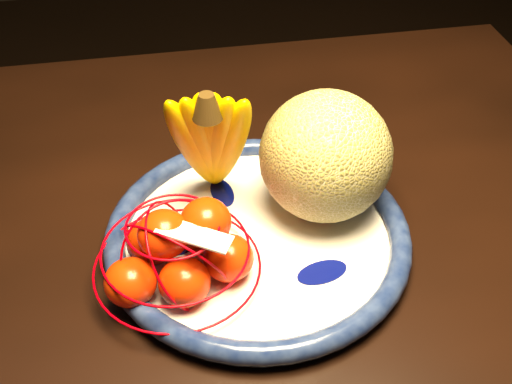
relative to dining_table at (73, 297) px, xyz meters
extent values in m
cube|color=black|center=(0.00, 0.00, 0.06)|extent=(1.44, 0.87, 0.04)
cylinder|color=black|center=(0.65, 0.36, -0.30)|extent=(0.06, 0.06, 0.68)
cylinder|color=white|center=(0.22, -0.03, 0.08)|extent=(0.31, 0.31, 0.01)
torus|color=#050F3A|center=(0.22, -0.03, 0.09)|extent=(0.34, 0.34, 0.02)
cylinder|color=white|center=(0.22, -0.03, 0.08)|extent=(0.15, 0.15, 0.00)
ellipsoid|color=#050B56|center=(0.27, -0.09, 0.09)|extent=(0.12, 0.08, 0.00)
ellipsoid|color=#050B56|center=(0.19, 0.05, 0.09)|extent=(0.06, 0.11, 0.00)
ellipsoid|color=#050B56|center=(0.12, -0.03, 0.09)|extent=(0.10, 0.07, 0.00)
sphere|color=olive|center=(0.30, 0.01, 0.16)|extent=(0.15, 0.15, 0.15)
ellipsoid|color=#EDAF00|center=(0.16, 0.04, 0.18)|extent=(0.10, 0.11, 0.18)
ellipsoid|color=#EDAF00|center=(0.17, 0.04, 0.18)|extent=(0.08, 0.11, 0.18)
ellipsoid|color=#EDAF00|center=(0.18, 0.04, 0.18)|extent=(0.06, 0.10, 0.18)
ellipsoid|color=#EDAF00|center=(0.18, 0.04, 0.18)|extent=(0.04, 0.10, 0.18)
ellipsoid|color=#EDAF00|center=(0.19, 0.04, 0.18)|extent=(0.05, 0.11, 0.18)
ellipsoid|color=#EDAF00|center=(0.20, 0.04, 0.18)|extent=(0.07, 0.11, 0.18)
cone|color=black|center=(0.18, 0.04, 0.26)|extent=(0.03, 0.03, 0.03)
ellipsoid|color=#F02900|center=(0.08, -0.09, 0.11)|extent=(0.05, 0.05, 0.05)
ellipsoid|color=#F02900|center=(0.13, -0.10, 0.11)|extent=(0.05, 0.05, 0.05)
ellipsoid|color=#F02900|center=(0.18, -0.08, 0.11)|extent=(0.05, 0.05, 0.05)
ellipsoid|color=#F02900|center=(0.10, -0.04, 0.11)|extent=(0.05, 0.05, 0.05)
ellipsoid|color=#F02900|center=(0.16, -0.03, 0.11)|extent=(0.05, 0.05, 0.05)
ellipsoid|color=#F02900|center=(0.12, -0.07, 0.15)|extent=(0.05, 0.05, 0.05)
ellipsoid|color=#F02900|center=(0.16, -0.06, 0.15)|extent=(0.05, 0.05, 0.05)
torus|color=#B50009|center=(0.13, -0.07, 0.10)|extent=(0.17, 0.17, 0.00)
torus|color=#B50009|center=(0.13, -0.07, 0.13)|extent=(0.15, 0.15, 0.00)
torus|color=#B50009|center=(0.13, -0.07, 0.16)|extent=(0.09, 0.09, 0.00)
torus|color=#B50009|center=(0.13, -0.07, 0.12)|extent=(0.13, 0.09, 0.11)
torus|color=#B50009|center=(0.13, -0.07, 0.12)|extent=(0.07, 0.12, 0.11)
torus|color=#B50009|center=(0.13, -0.07, 0.12)|extent=(0.12, 0.11, 0.11)
cube|color=white|center=(0.15, -0.09, 0.16)|extent=(0.08, 0.06, 0.01)
camera|label=1|loc=(0.12, -0.52, 0.60)|focal=45.00mm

